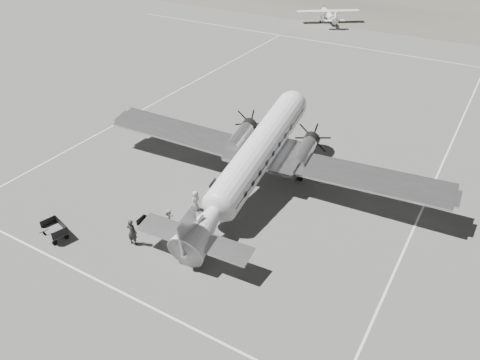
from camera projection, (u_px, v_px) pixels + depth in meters
name	position (u px, v px, depth m)	size (l,w,h in m)	color
ground	(258.00, 188.00, 37.48)	(260.00, 260.00, 0.00)	slate
taxi_line_near	(143.00, 303.00, 27.36)	(60.00, 0.15, 0.01)	white
taxi_line_right	(410.00, 238.00, 32.34)	(0.15, 80.00, 0.01)	white
taxi_line_left	(160.00, 100.00, 52.41)	(0.15, 60.00, 0.01)	white
taxi_line_horizon	(393.00, 53.00, 66.38)	(90.00, 0.15, 0.01)	white
dc3_airliner	(253.00, 161.00, 35.60)	(29.26, 20.30, 5.57)	silver
light_plane_left	(329.00, 16.00, 79.78)	(10.80, 8.76, 2.24)	white
baggage_cart_near	(148.00, 225.00, 32.88)	(1.46, 1.03, 0.82)	#5F5F5F
baggage_cart_far	(55.00, 230.00, 32.15)	(1.94, 1.37, 1.09)	#5F5F5F
ground_crew	(132.00, 232.00, 31.27)	(0.73, 0.48, 2.01)	#282828
ramp_agent	(170.00, 219.00, 32.80)	(0.80, 0.62, 1.64)	silver
passenger	(195.00, 201.00, 34.63)	(0.80, 0.52, 1.65)	#B5B5B3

